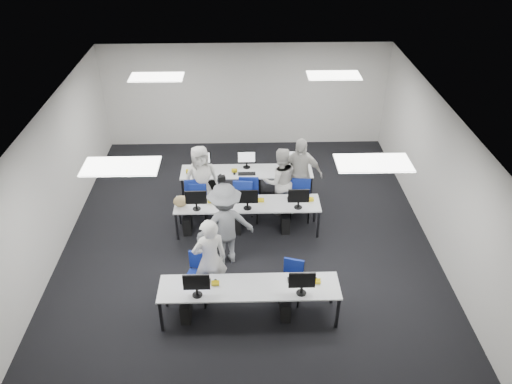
{
  "coord_description": "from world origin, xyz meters",
  "views": [
    {
      "loc": [
        -0.05,
        -8.85,
        6.93
      ],
      "look_at": [
        0.19,
        0.25,
        1.0
      ],
      "focal_mm": 35.0,
      "sensor_mm": 36.0,
      "label": 1
    }
  ],
  "objects_px": {
    "desk_front": "(249,289)",
    "chair_3": "(248,206)",
    "chair_4": "(300,206)",
    "chair_6": "(244,200)",
    "student_1": "(280,181)",
    "student_2": "(201,179)",
    "desk_mid": "(247,205)",
    "chair_0": "(198,286)",
    "chair_5": "(195,198)",
    "student_3": "(299,174)",
    "chair_1": "(291,287)",
    "chair_2": "(198,210)",
    "chair_7": "(291,197)",
    "student_0": "(210,260)",
    "photographer": "(225,224)"
  },
  "relations": [
    {
      "from": "student_1",
      "to": "chair_4",
      "type": "bearing_deg",
      "value": 140.62
    },
    {
      "from": "desk_mid",
      "to": "chair_5",
      "type": "xyz_separation_m",
      "value": [
        -1.25,
        0.89,
        -0.39
      ]
    },
    {
      "from": "chair_2",
      "to": "chair_5",
      "type": "distance_m",
      "value": 0.45
    },
    {
      "from": "chair_2",
      "to": "chair_3",
      "type": "xyz_separation_m",
      "value": [
        1.17,
        0.05,
        0.04
      ]
    },
    {
      "from": "desk_mid",
      "to": "chair_5",
      "type": "distance_m",
      "value": 1.58
    },
    {
      "from": "chair_4",
      "to": "chair_6",
      "type": "distance_m",
      "value": 1.33
    },
    {
      "from": "desk_front",
      "to": "desk_mid",
      "type": "distance_m",
      "value": 2.6
    },
    {
      "from": "chair_1",
      "to": "student_1",
      "type": "height_order",
      "value": "student_1"
    },
    {
      "from": "student_1",
      "to": "photographer",
      "type": "relative_size",
      "value": 0.91
    },
    {
      "from": "student_1",
      "to": "desk_mid",
      "type": "bearing_deg",
      "value": 33.59
    },
    {
      "from": "chair_3",
      "to": "student_2",
      "type": "height_order",
      "value": "student_2"
    },
    {
      "from": "desk_mid",
      "to": "chair_5",
      "type": "relative_size",
      "value": 3.43
    },
    {
      "from": "desk_front",
      "to": "chair_0",
      "type": "height_order",
      "value": "chair_0"
    },
    {
      "from": "chair_5",
      "to": "student_3",
      "type": "xyz_separation_m",
      "value": [
        2.47,
        -0.01,
        0.63
      ]
    },
    {
      "from": "chair_4",
      "to": "student_1",
      "type": "height_order",
      "value": "student_1"
    },
    {
      "from": "chair_4",
      "to": "desk_mid",
      "type": "bearing_deg",
      "value": -151.37
    },
    {
      "from": "desk_front",
      "to": "chair_4",
      "type": "distance_m",
      "value": 3.35
    },
    {
      "from": "student_1",
      "to": "student_2",
      "type": "relative_size",
      "value": 1.0
    },
    {
      "from": "chair_3",
      "to": "student_2",
      "type": "xyz_separation_m",
      "value": [
        -1.09,
        0.38,
        0.53
      ]
    },
    {
      "from": "desk_front",
      "to": "chair_3",
      "type": "bearing_deg",
      "value": 89.57
    },
    {
      "from": "chair_0",
      "to": "student_1",
      "type": "distance_m",
      "value": 3.36
    },
    {
      "from": "desk_front",
      "to": "chair_0",
      "type": "distance_m",
      "value": 1.15
    },
    {
      "from": "desk_front",
      "to": "student_3",
      "type": "relative_size",
      "value": 1.72
    },
    {
      "from": "chair_5",
      "to": "student_2",
      "type": "distance_m",
      "value": 0.57
    },
    {
      "from": "desk_mid",
      "to": "student_2",
      "type": "distance_m",
      "value": 1.39
    },
    {
      "from": "chair_2",
      "to": "student_3",
      "type": "xyz_separation_m",
      "value": [
        2.36,
        0.44,
        0.66
      ]
    },
    {
      "from": "chair_3",
      "to": "student_3",
      "type": "xyz_separation_m",
      "value": [
        1.19,
        0.38,
        0.62
      ]
    },
    {
      "from": "chair_0",
      "to": "chair_2",
      "type": "bearing_deg",
      "value": 110.65
    },
    {
      "from": "chair_1",
      "to": "chair_4",
      "type": "relative_size",
      "value": 0.88
    },
    {
      "from": "student_0",
      "to": "student_1",
      "type": "bearing_deg",
      "value": -138.56
    },
    {
      "from": "chair_1",
      "to": "chair_5",
      "type": "bearing_deg",
      "value": 141.11
    },
    {
      "from": "chair_6",
      "to": "chair_7",
      "type": "distance_m",
      "value": 1.15
    },
    {
      "from": "chair_5",
      "to": "student_1",
      "type": "distance_m",
      "value": 2.09
    },
    {
      "from": "chair_2",
      "to": "desk_mid",
      "type": "bearing_deg",
      "value": -18.76
    },
    {
      "from": "chair_0",
      "to": "chair_6",
      "type": "height_order",
      "value": "chair_6"
    },
    {
      "from": "chair_6",
      "to": "student_2",
      "type": "xyz_separation_m",
      "value": [
        -0.99,
        0.12,
        0.53
      ]
    },
    {
      "from": "desk_mid",
      "to": "student_2",
      "type": "height_order",
      "value": "student_2"
    },
    {
      "from": "chair_1",
      "to": "student_3",
      "type": "distance_m",
      "value": 3.13
    },
    {
      "from": "desk_mid",
      "to": "chair_7",
      "type": "bearing_deg",
      "value": 40.19
    },
    {
      "from": "desk_mid",
      "to": "chair_7",
      "type": "height_order",
      "value": "chair_7"
    },
    {
      "from": "desk_front",
      "to": "chair_5",
      "type": "bearing_deg",
      "value": 109.75
    },
    {
      "from": "chair_0",
      "to": "chair_7",
      "type": "height_order",
      "value": "chair_0"
    },
    {
      "from": "desk_front",
      "to": "chair_1",
      "type": "height_order",
      "value": "chair_1"
    },
    {
      "from": "desk_front",
      "to": "chair_3",
      "type": "xyz_separation_m",
      "value": [
        0.02,
        3.1,
        -0.37
      ]
    },
    {
      "from": "chair_6",
      "to": "student_0",
      "type": "distance_m",
      "value": 2.94
    },
    {
      "from": "chair_4",
      "to": "student_2",
      "type": "relative_size",
      "value": 0.55
    },
    {
      "from": "chair_6",
      "to": "chair_0",
      "type": "bearing_deg",
      "value": -100.99
    },
    {
      "from": "student_3",
      "to": "chair_5",
      "type": "bearing_deg",
      "value": -173.01
    },
    {
      "from": "student_3",
      "to": "photographer",
      "type": "relative_size",
      "value": 1.01
    },
    {
      "from": "chair_3",
      "to": "student_1",
      "type": "xyz_separation_m",
      "value": [
        0.74,
        0.24,
        0.53
      ]
    }
  ]
}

